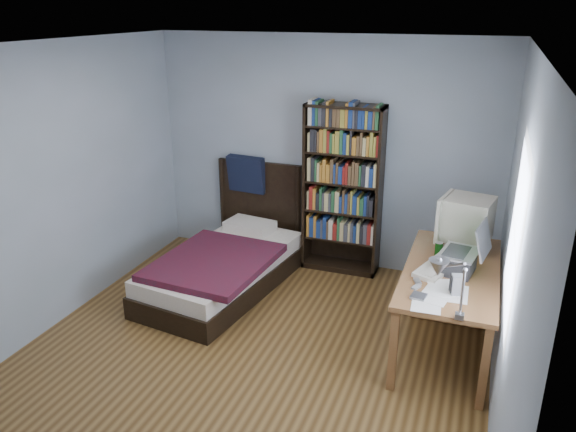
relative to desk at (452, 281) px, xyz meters
The scene contains 14 objects.
room 2.08m from the desk, 141.02° to the right, with size 4.20×4.24×2.50m.
desk is the anchor object (origin of this frame).
crt_monitor 0.59m from the desk, 47.48° to the left, with size 0.49×0.45×0.48m.
laptop 0.65m from the desk, 82.51° to the right, with size 0.41×0.40×0.44m.
desk_lamp 1.79m from the desk, 90.26° to the right, with size 0.24×0.53×0.63m.
keyboard 0.60m from the desk, 103.39° to the right, with size 0.20×0.51×0.04m, color beige.
speaker 0.96m from the desk, 85.72° to the right, with size 0.08×0.08×0.16m, color gray.
soda_can 0.44m from the desk, 124.83° to the right, with size 0.07×0.07×0.12m, color #07330A.
mouse 0.37m from the desk, 89.09° to the right, with size 0.07×0.12×0.04m, color silver.
phone_silver 0.87m from the desk, 106.94° to the right, with size 0.05×0.10×0.02m, color #BAB9BE.
phone_grey 0.96m from the desk, 104.80° to the right, with size 0.04×0.08×0.02m, color gray.
external_drive 1.08m from the desk, 100.64° to the right, with size 0.11×0.11×0.02m, color gray.
bookshelf 1.53m from the desk, 149.12° to the left, with size 0.82×0.30×1.83m.
bed 2.26m from the desk, behind, with size 1.20×2.09×1.16m.
Camera 1 is at (1.66, -3.61, 2.77)m, focal length 35.00 mm.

